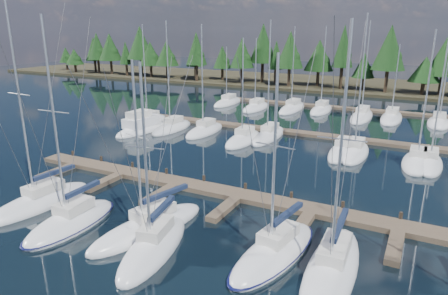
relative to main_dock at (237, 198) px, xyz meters
The scene contains 13 objects.
ground 12.65m from the main_dock, 90.00° to the left, with size 260.00×260.00×0.00m, color black.
far_shore 72.64m from the main_dock, 90.00° to the left, with size 220.00×30.00×0.60m, color #2E2A19.
main_dock is the anchor object (origin of this frame).
back_docks 32.23m from the main_dock, 90.00° to the left, with size 50.00×21.80×0.40m.
front_sailboat_0 15.41m from the main_dock, 149.39° to the right, with size 3.33×9.15×15.99m.
front_sailboat_1 12.47m from the main_dock, 132.75° to the right, with size 3.34×8.12×14.91m.
front_sailboat_2 7.96m from the main_dock, 113.46° to the right, with size 4.84×9.77×12.31m.
front_sailboat_3 9.28m from the main_dock, 98.19° to the right, with size 4.24×8.69×12.39m.
front_sailboat_4 8.45m from the main_dock, 48.84° to the right, with size 4.28×9.37×12.89m.
front_sailboat_5 11.19m from the main_dock, 35.96° to the right, with size 3.05×10.24×14.52m.
back_sailboat_rows 27.50m from the main_dock, 90.82° to the left, with size 48.86×31.63×15.57m.
motor_yacht_left 25.75m from the main_dock, 145.34° to the left, with size 3.70×9.55×4.69m.
tree_line 63.26m from the main_dock, 90.16° to the left, with size 187.09×11.86×13.99m.
Camera 1 is at (12.61, -9.39, 13.24)m, focal length 32.00 mm.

